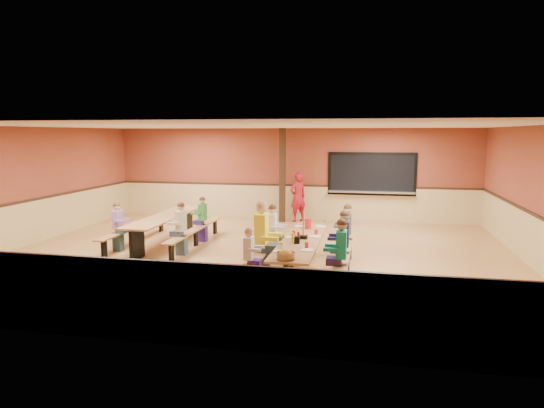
# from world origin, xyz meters

# --- Properties ---
(ground) EXTENTS (12.00, 12.00, 0.00)m
(ground) POSITION_xyz_m (0.00, 0.00, 0.00)
(ground) COLOR #986739
(ground) RESTS_ON ground
(room_envelope) EXTENTS (12.04, 10.04, 3.02)m
(room_envelope) POSITION_xyz_m (0.00, 0.00, 0.69)
(room_envelope) COLOR brown
(room_envelope) RESTS_ON ground
(kitchen_pass_through) EXTENTS (2.78, 0.28, 1.38)m
(kitchen_pass_through) POSITION_xyz_m (2.60, 4.96, 1.49)
(kitchen_pass_through) COLOR black
(kitchen_pass_through) RESTS_ON ground
(structural_post) EXTENTS (0.18, 0.18, 3.00)m
(structural_post) POSITION_xyz_m (-0.20, 4.40, 1.50)
(structural_post) COLOR black
(structural_post) RESTS_ON ground
(cafeteria_table_main) EXTENTS (1.91, 3.70, 0.74)m
(cafeteria_table_main) POSITION_xyz_m (1.25, -1.43, 0.53)
(cafeteria_table_main) COLOR #9E6C3E
(cafeteria_table_main) RESTS_ON ground
(cafeteria_table_second) EXTENTS (1.91, 3.70, 0.74)m
(cafeteria_table_second) POSITION_xyz_m (-2.57, 0.62, 0.53)
(cafeteria_table_second) COLOR #9E6C3E
(cafeteria_table_second) RESTS_ON ground
(seated_child_white_left) EXTENTS (0.33, 0.27, 1.13)m
(seated_child_white_left) POSITION_xyz_m (0.43, -2.45, 0.56)
(seated_child_white_left) COLOR silver
(seated_child_white_left) RESTS_ON ground
(seated_adult_yellow) EXTENTS (0.50, 0.41, 1.47)m
(seated_adult_yellow) POSITION_xyz_m (0.43, -1.40, 0.73)
(seated_adult_yellow) COLOR #FFF329
(seated_adult_yellow) RESTS_ON ground
(seated_child_grey_left) EXTENTS (0.38, 0.31, 1.23)m
(seated_child_grey_left) POSITION_xyz_m (0.43, -0.31, 0.62)
(seated_child_grey_left) COLOR silver
(seated_child_grey_left) RESTS_ON ground
(seated_child_teal_right) EXTENTS (0.40, 0.33, 1.28)m
(seated_child_teal_right) POSITION_xyz_m (2.08, -2.11, 0.64)
(seated_child_teal_right) COLOR #168675
(seated_child_teal_right) RESTS_ON ground
(seated_child_navy_right) EXTENTS (0.41, 0.34, 1.29)m
(seated_child_navy_right) POSITION_xyz_m (2.08, -1.18, 0.65)
(seated_child_navy_right) COLOR #1A184B
(seated_child_navy_right) RESTS_ON ground
(seated_child_char_right) EXTENTS (0.38, 0.31, 1.23)m
(seated_child_char_right) POSITION_xyz_m (2.08, 0.11, 0.62)
(seated_child_char_right) COLOR #44474D
(seated_child_char_right) RESTS_ON ground
(seated_child_purple_sec) EXTENTS (0.35, 0.29, 1.17)m
(seated_child_purple_sec) POSITION_xyz_m (-3.39, -0.28, 0.59)
(seated_child_purple_sec) COLOR #9763A1
(seated_child_purple_sec) RESTS_ON ground
(seated_child_green_sec) EXTENTS (0.35, 0.28, 1.16)m
(seated_child_green_sec) POSITION_xyz_m (-1.74, 1.16, 0.58)
(seated_child_green_sec) COLOR #2F7739
(seated_child_green_sec) RESTS_ON ground
(seated_child_tan_sec) EXTENTS (0.38, 0.31, 1.23)m
(seated_child_tan_sec) POSITION_xyz_m (-1.74, -0.32, 0.61)
(seated_child_tan_sec) COLOR #C1B99A
(seated_child_tan_sec) RESTS_ON ground
(standing_woman) EXTENTS (0.69, 0.67, 1.59)m
(standing_woman) POSITION_xyz_m (0.29, 4.55, 0.80)
(standing_woman) COLOR #AB1321
(standing_woman) RESTS_ON ground
(punch_pitcher) EXTENTS (0.16, 0.16, 0.22)m
(punch_pitcher) POSITION_xyz_m (1.24, -0.32, 0.85)
(punch_pitcher) COLOR red
(punch_pitcher) RESTS_ON cafeteria_table_main
(chip_bowl) EXTENTS (0.32, 0.32, 0.15)m
(chip_bowl) POSITION_xyz_m (1.21, -3.02, 0.81)
(chip_bowl) COLOR orange
(chip_bowl) RESTS_ON cafeteria_table_main
(napkin_dispenser) EXTENTS (0.10, 0.14, 0.13)m
(napkin_dispenser) POSITION_xyz_m (1.22, -1.79, 0.80)
(napkin_dispenser) COLOR black
(napkin_dispenser) RESTS_ON cafeteria_table_main
(condiment_mustard) EXTENTS (0.06, 0.06, 0.17)m
(condiment_mustard) POSITION_xyz_m (1.11, -1.65, 0.82)
(condiment_mustard) COLOR yellow
(condiment_mustard) RESTS_ON cafeteria_table_main
(condiment_ketchup) EXTENTS (0.06, 0.06, 0.17)m
(condiment_ketchup) POSITION_xyz_m (1.20, -1.54, 0.82)
(condiment_ketchup) COLOR #B2140F
(condiment_ketchup) RESTS_ON cafeteria_table_main
(table_paddle) EXTENTS (0.16, 0.16, 0.56)m
(table_paddle) POSITION_xyz_m (1.28, -1.35, 0.88)
(table_paddle) COLOR black
(table_paddle) RESTS_ON cafeteria_table_main
(place_settings) EXTENTS (0.65, 3.30, 0.11)m
(place_settings) POSITION_xyz_m (1.25, -1.43, 0.80)
(place_settings) COLOR beige
(place_settings) RESTS_ON cafeteria_table_main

